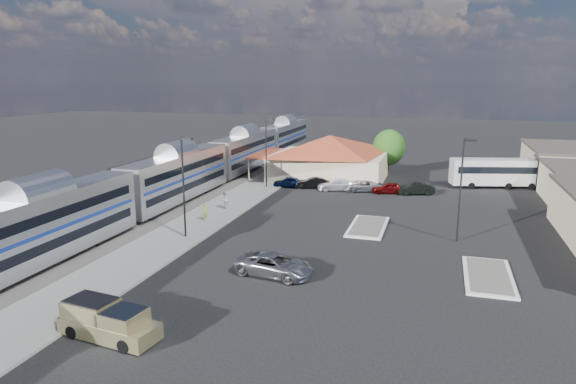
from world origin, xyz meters
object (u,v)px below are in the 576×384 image
(coach_bus, at_px, (497,171))
(pickup_truck, at_px, (109,322))
(station_depot, at_px, (329,157))
(suv, at_px, (275,265))

(coach_bus, bearing_deg, pickup_truck, 139.26)
(station_depot, distance_m, pickup_truck, 47.28)
(station_depot, height_order, pickup_truck, station_depot)
(pickup_truck, height_order, coach_bus, coach_bus)
(pickup_truck, bearing_deg, station_depot, 5.29)
(station_depot, height_order, suv, station_depot)
(station_depot, distance_m, suv, 36.30)
(station_depot, xyz_separation_m, coach_bus, (21.89, 0.88, -0.99))
(station_depot, bearing_deg, suv, -83.93)
(pickup_truck, xyz_separation_m, coach_bus, (23.91, 48.06, 1.21))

